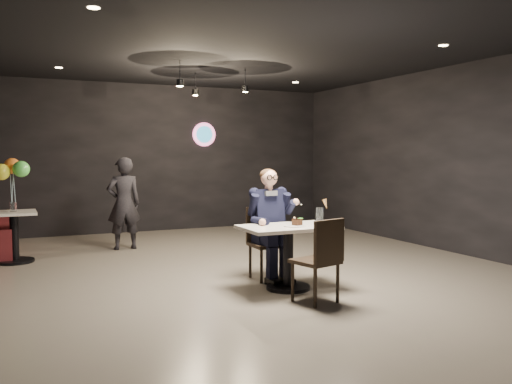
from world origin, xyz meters
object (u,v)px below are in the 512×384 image
side_table (14,236)px  balloon_vase (13,207)px  passerby (124,203)px  chair_far (268,243)px  chair_near (315,260)px  seated_man (268,223)px  sundae_glass (320,216)px  main_table (288,257)px

side_table → balloon_vase: balloon_vase is taller
side_table → passerby: passerby is taller
chair_far → balloon_vase: (-2.92, 2.49, 0.36)m
chair_near → balloon_vase: chair_near is taller
chair_far → seated_man: (0.00, 0.00, 0.26)m
chair_far → chair_near: 1.17m
sundae_glass → passerby: bearing=115.1°
main_table → sundae_glass: sundae_glass is taller
balloon_vase → passerby: size_ratio=0.09×
chair_far → chair_near: (0.00, -1.17, 0.00)m
main_table → side_table: (-2.92, 3.04, 0.01)m
seated_man → passerby: 3.20m
chair_far → main_table: bearing=-90.0°
balloon_vase → side_table: bearing=0.0°
chair_near → side_table: 4.68m
main_table → balloon_vase: (-2.92, 3.04, 0.45)m
side_table → passerby: (1.68, 0.45, 0.38)m
main_table → seated_man: seated_man is taller
sundae_glass → passerby: size_ratio=0.13×
sundae_glass → chair_far: bearing=125.7°
balloon_vase → passerby: passerby is taller
seated_man → balloon_vase: size_ratio=10.27×
chair_near → seated_man: size_ratio=0.64×
chair_near → seated_man: seated_man is taller
chair_near → sundae_glass: size_ratio=4.66×
side_table → balloon_vase: 0.43m
chair_far → balloon_vase: size_ratio=6.56×
seated_man → main_table: bearing=-90.0°
chair_far → passerby: (-1.24, 2.95, 0.31)m
passerby → chair_far: bearing=111.1°
chair_far → seated_man: size_ratio=0.64×
main_table → side_table: 4.22m
side_table → seated_man: bearing=-40.5°
seated_man → passerby: passerby is taller
main_table → chair_near: size_ratio=1.20×
passerby → sundae_glass: bearing=113.4°
balloon_vase → chair_far: bearing=-40.5°
chair_near → sundae_glass: 0.82m
side_table → passerby: bearing=15.2°
balloon_vase → seated_man: bearing=-40.5°
chair_far → seated_man: bearing=0.0°
sundae_glass → side_table: sundae_glass is taller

